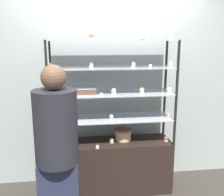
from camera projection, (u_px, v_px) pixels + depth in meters
ground_plane at (112, 189)px, 3.39m from camera, size 20.00×20.00×0.00m
back_wall at (108, 86)px, 3.45m from camera, size 8.00×0.05×2.60m
display_base at (112, 166)px, 3.32m from camera, size 1.47×0.42×0.65m
display_riser_lower at (112, 119)px, 3.18m from camera, size 1.47×0.42×0.31m
display_riser_middle at (112, 94)px, 3.12m from camera, size 1.47×0.42×0.31m
display_riser_upper at (112, 69)px, 3.05m from camera, size 1.47×0.42×0.31m
display_riser_top at (112, 42)px, 2.98m from camera, size 1.47×0.42×0.31m
layer_cake_centerpiece at (123, 134)px, 3.30m from camera, size 0.21×0.21×0.14m
sheet_cake_frosted at (86, 91)px, 3.06m from camera, size 0.24×0.14×0.07m
cupcake_0 at (57, 144)px, 3.10m from camera, size 0.05×0.05×0.06m
cupcake_1 at (112, 140)px, 3.21m from camera, size 0.05×0.05×0.06m
cupcake_2 at (166, 139)px, 3.25m from camera, size 0.05×0.05×0.06m
price_tag_0 at (97, 147)px, 3.03m from camera, size 0.04×0.00×0.04m
cupcake_3 at (54, 119)px, 3.04m from camera, size 0.05×0.05×0.06m
cupcake_4 at (111, 117)px, 3.12m from camera, size 0.05×0.05×0.06m
cupcake_5 at (168, 115)px, 3.18m from camera, size 0.05×0.05×0.06m
price_tag_1 at (119, 121)px, 3.00m from camera, size 0.04×0.00×0.04m
cupcake_6 at (52, 93)px, 2.95m from camera, size 0.06×0.06×0.07m
cupcake_7 at (114, 91)px, 3.03m from camera, size 0.06×0.06×0.07m
cupcake_8 at (142, 90)px, 3.11m from camera, size 0.06×0.06×0.07m
cupcake_9 at (169, 90)px, 3.09m from camera, size 0.06×0.06×0.07m
price_tag_2 at (101, 95)px, 2.90m from camera, size 0.04×0.00×0.04m
cupcake_10 at (50, 66)px, 2.86m from camera, size 0.05×0.05×0.06m
cupcake_11 at (91, 65)px, 2.97m from camera, size 0.05×0.05×0.06m
cupcake_12 at (133, 65)px, 2.97m from camera, size 0.05×0.05×0.06m
cupcake_13 at (171, 64)px, 3.03m from camera, size 0.05×0.05×0.06m
price_tag_3 at (150, 66)px, 2.91m from camera, size 0.04×0.00×0.04m
cupcake_14 at (51, 37)px, 2.80m from camera, size 0.06×0.06×0.07m
cupcake_15 at (91, 37)px, 2.89m from camera, size 0.06×0.06×0.07m
cupcake_16 at (132, 37)px, 2.95m from camera, size 0.06×0.06×0.07m
cupcake_17 at (171, 37)px, 3.01m from camera, size 0.06×0.06×0.07m
price_tag_4 at (148, 38)px, 2.83m from camera, size 0.04×0.00×0.04m
donut_glazed at (144, 38)px, 3.02m from camera, size 0.12×0.12×0.04m
customer_figure at (57, 150)px, 2.40m from camera, size 0.39×0.39×1.69m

